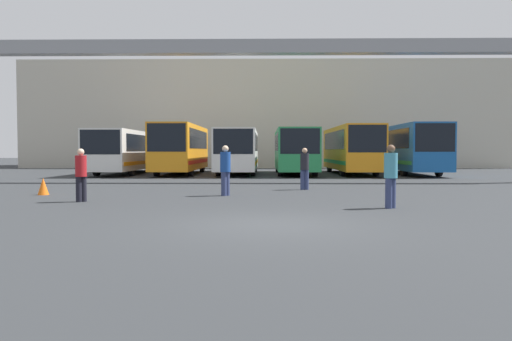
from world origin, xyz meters
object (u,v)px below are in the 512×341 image
object	(u,v)px
bus_slot_2	(238,149)
pedestrian_mid_right	(81,174)
bus_slot_0	(129,149)
bus_slot_3	(295,149)
bus_slot_5	(407,146)
traffic_cone	(43,186)
pedestrian_near_right	(225,169)
bus_slot_1	(181,146)
bus_slot_4	(351,147)
pedestrian_near_center	(391,175)
pedestrian_mid_left	(305,168)

from	to	relation	value
bus_slot_2	pedestrian_mid_right	world-z (taller)	bus_slot_2
bus_slot_0	bus_slot_3	world-z (taller)	bus_slot_3
bus_slot_5	traffic_cone	world-z (taller)	bus_slot_5
pedestrian_near_right	bus_slot_3	bearing A→B (deg)	25.45
bus_slot_1	bus_slot_4	size ratio (longest dim) A/B	0.92
bus_slot_0	bus_slot_5	bearing A→B (deg)	-1.60
bus_slot_0	bus_slot_5	distance (m)	19.67
pedestrian_mid_right	pedestrian_near_right	bearing A→B (deg)	162.93
bus_slot_2	bus_slot_5	size ratio (longest dim) A/B	1.01
bus_slot_5	pedestrian_mid_right	distance (m)	24.88
bus_slot_1	bus_slot_5	distance (m)	15.74
pedestrian_near_center	pedestrian_mid_right	size ratio (longest dim) A/B	1.06
bus_slot_4	traffic_cone	xyz separation A→B (m)	(-14.15, -16.81, -1.55)
pedestrian_near_center	bus_slot_3	bearing A→B (deg)	-126.27
bus_slot_3	traffic_cone	xyz separation A→B (m)	(-10.22, -16.29, -1.44)
pedestrian_mid_right	bus_slot_2	bearing A→B (deg)	-145.49
bus_slot_2	pedestrian_mid_left	world-z (taller)	bus_slot_2
bus_slot_1	bus_slot_2	size ratio (longest dim) A/B	0.92
bus_slot_1	pedestrian_near_right	distance (m)	17.15
bus_slot_4	bus_slot_3	bearing A→B (deg)	-172.47
bus_slot_2	pedestrian_near_right	distance (m)	17.05
bus_slot_5	pedestrian_near_center	world-z (taller)	bus_slot_5
pedestrian_mid_right	pedestrian_near_center	bearing A→B (deg)	126.40
bus_slot_1	traffic_cone	size ratio (longest dim) A/B	16.60
bus_slot_1	traffic_cone	xyz separation A→B (m)	(-2.35, -16.33, -1.61)
bus_slot_0	traffic_cone	bearing A→B (deg)	-84.79
pedestrian_mid_left	traffic_cone	bearing A→B (deg)	7.15
bus_slot_3	bus_slot_4	size ratio (longest dim) A/B	0.91
bus_slot_3	bus_slot_5	size ratio (longest dim) A/B	0.91
pedestrian_near_right	pedestrian_mid_right	bearing A→B (deg)	154.16
pedestrian_mid_left	bus_slot_1	bearing A→B (deg)	-69.27
bus_slot_0	bus_slot_2	bearing A→B (deg)	-3.76
bus_slot_2	pedestrian_mid_left	xyz separation A→B (m)	(3.52, -14.19, -0.82)
pedestrian_mid_right	pedestrian_near_right	xyz separation A→B (m)	(4.41, 2.22, 0.06)
pedestrian_near_center	pedestrian_near_right	size ratio (longest dim) A/B	0.99
bus_slot_2	pedestrian_mid_left	bearing A→B (deg)	-76.07
bus_slot_3	pedestrian_near_center	bearing A→B (deg)	-85.87
bus_slot_3	bus_slot_4	xyz separation A→B (m)	(3.93, 0.52, 0.12)
bus_slot_1	pedestrian_near_center	world-z (taller)	bus_slot_1
bus_slot_2	pedestrian_mid_left	distance (m)	14.64
bus_slot_3	pedestrian_near_center	size ratio (longest dim) A/B	5.76
bus_slot_2	traffic_cone	size ratio (longest dim) A/B	18.09
bus_slot_3	pedestrian_near_right	world-z (taller)	bus_slot_3
bus_slot_3	pedestrian_mid_right	bearing A→B (deg)	-112.87
pedestrian_near_center	pedestrian_mid_right	world-z (taller)	pedestrian_near_center
bus_slot_4	pedestrian_mid_right	distance (m)	22.63
pedestrian_mid_right	traffic_cone	xyz separation A→B (m)	(-2.32, 2.45, -0.58)
pedestrian_near_right	bus_slot_5	bearing A→B (deg)	3.64
pedestrian_mid_left	pedestrian_near_right	size ratio (longest dim) A/B	0.96
pedestrian_mid_right	pedestrian_near_right	world-z (taller)	pedestrian_near_right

